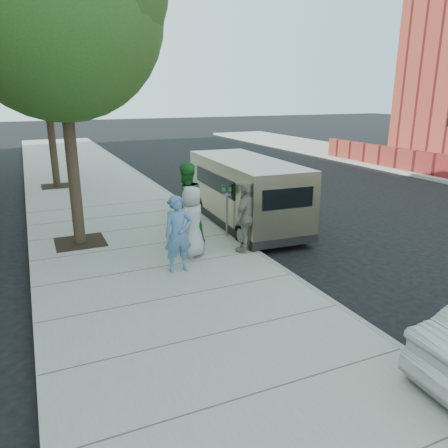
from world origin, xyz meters
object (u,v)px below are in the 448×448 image
Objects in this scene: person_officer at (178,234)px; person_gray_shirt at (192,222)px; tree_far at (45,61)px; person_striped_polo at (246,217)px; tree_near at (59,6)px; van at (244,191)px; person_green_shirt at (186,204)px; parking_meter at (227,199)px.

person_officer is 0.99× the size of person_gray_shirt.
tree_far reaches higher than person_striped_polo.
person_gray_shirt is 0.99× the size of person_striped_polo.
van is (4.56, 0.01, -4.51)m from tree_near.
tree_far is at bearing -83.10° from person_green_shirt.
van is 4.03m from person_officer.
tree_near is 5.51× the size of parking_meter.
van is 3.29× the size of person_gray_shirt.
tree_far is 3.93× the size of person_striped_polo.
person_green_shirt is at bearing 65.36° from person_officer.
tree_near is 1.16× the size of tree_far.
parking_meter is (3.50, -1.09, -4.41)m from tree_near.
person_gray_shirt is (-0.18, -0.90, -0.19)m from person_green_shirt.
person_officer is 1.79m from person_green_shirt.
person_officer is at bearing -59.37° from tree_near.
person_officer is 0.91m from person_gray_shirt.
van reaches higher than person_officer.
van is at bearing -160.26° from person_green_shirt.
person_officer is (1.64, -10.36, -3.93)m from tree_far.
person_green_shirt is 1.56m from person_striped_polo.
parking_meter is 1.53m from van.
person_gray_shirt is at bearing -42.97° from tree_near.
person_gray_shirt is (-2.35, -2.06, -0.07)m from van.
tree_near is at bearing -177.11° from van.
person_officer is at bearing -133.76° from van.
person_gray_shirt is (-1.30, -0.97, -0.18)m from parking_meter.
tree_near reaches higher than person_striped_polo.
tree_far is at bearing 132.54° from parking_meter.
person_striped_polo is (3.45, -9.87, -3.91)m from tree_far.
person_officer is 1.88m from person_striped_polo.
tree_far reaches higher than person_green_shirt.
person_gray_shirt reaches higher than parking_meter.
van is 2.53m from person_striped_polo.
tree_near is 3.74× the size of person_green_shirt.
person_striped_polo reaches higher than parking_meter.
person_striped_polo is at bearing 125.54° from person_green_shirt.
van is at bearing 66.73° from parking_meter.
person_green_shirt reaches higher than van.
person_gray_shirt reaches higher than person_officer.
person_gray_shirt is at bearing -77.14° from tree_far.
person_officer is at bearing -81.03° from tree_far.
tree_far reaches higher than van.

